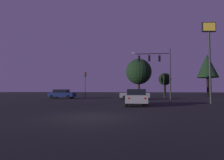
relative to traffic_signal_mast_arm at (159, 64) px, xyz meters
The scene contains 11 objects.
ground_plane 9.93m from the traffic_signal_mast_arm, 134.86° to the left, with size 168.00×168.00×0.00m, color black.
traffic_signal_mast_arm is the anchor object (origin of this frame).
traffic_light_corner_left 5.50m from the traffic_signal_mast_arm, 72.91° to the left, with size 0.36×0.38×3.98m.
traffic_light_corner_right 12.98m from the traffic_signal_mast_arm, 165.17° to the left, with size 0.36×0.38×4.66m.
car_nearside_lane 12.43m from the traffic_signal_mast_arm, 107.33° to the right, with size 1.91×4.20×1.52m.
car_crossing_left 5.84m from the traffic_signal_mast_arm, behind, with size 4.60×2.23×1.52m.
car_crossing_right 16.29m from the traffic_signal_mast_arm, behind, with size 4.41×1.91×1.52m.
store_sign_illuminated 9.37m from the traffic_signal_mast_arm, 63.80° to the right, with size 1.42×0.42×8.49m.
tree_behind_sign 15.71m from the traffic_signal_mast_arm, 44.80° to the left, with size 4.14×4.14×8.77m.
tree_left_far 23.47m from the traffic_signal_mast_arm, 78.90° to the left, with size 3.36×3.36×6.06m.
tree_center_horizon 14.68m from the traffic_signal_mast_arm, 100.71° to the left, with size 5.95×5.95×8.67m.
Camera 1 is at (2.39, -9.62, 1.44)m, focal length 29.24 mm.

